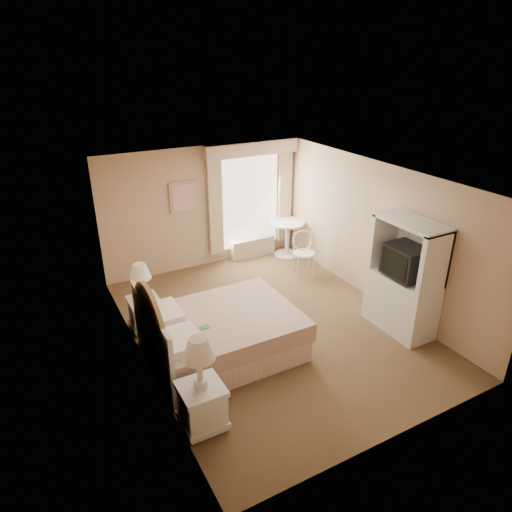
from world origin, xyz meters
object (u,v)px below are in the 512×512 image
cafe_chair (303,249)px  nightstand_near (201,395)px  nightstand_far (144,305)px  round_table (287,233)px  armoire (403,285)px  bed (216,334)px

cafe_chair → nightstand_near: bearing=-121.6°
nightstand_far → round_table: 3.85m
nightstand_far → round_table: nightstand_far is taller
round_table → armoire: armoire is taller
bed → round_table: size_ratio=2.77×
nightstand_far → armoire: bearing=-28.1°
round_table → cafe_chair: size_ratio=0.87×
armoire → round_table: bearing=91.1°
bed → armoire: bearing=-14.0°
bed → armoire: size_ratio=1.16×
nightstand_far → cafe_chair: 3.44m
nightstand_near → cafe_chair: bearing=40.7°
cafe_chair → armoire: bearing=-66.5°
round_table → armoire: bearing=-88.9°
bed → nightstand_near: 1.42m
nightstand_near → armoire: 3.70m
nightstand_far → armoire: armoire is taller
nightstand_near → round_table: nightstand_near is taller
cafe_chair → round_table: bearing=96.1°
bed → cafe_chair: size_ratio=2.42×
bed → round_table: (2.87, 2.61, 0.16)m
nightstand_far → round_table: (3.59, 1.39, 0.09)m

